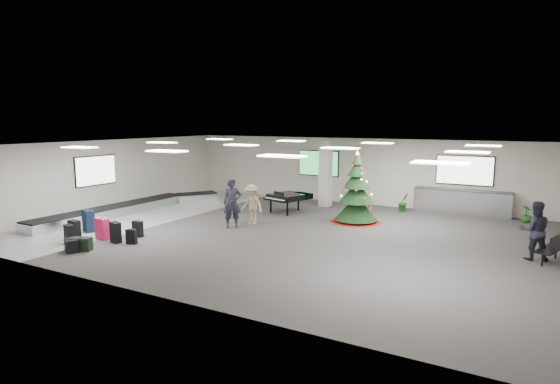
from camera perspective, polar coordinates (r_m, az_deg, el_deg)
The scene contains 21 objects.
ground at distance 17.16m, azimuth 0.94°, elevation -4.96°, with size 18.00×18.00×0.00m, color #322F2E.
room_envelope at distance 17.53m, azimuth 0.91°, elevation 3.07°, with size 18.02×14.02×3.21m.
baggage_carousel at distance 21.83m, azimuth -17.58°, elevation -1.83°, with size 2.28×9.71×0.43m.
service_counter at distance 21.79m, azimuth 21.27°, elevation -1.15°, with size 4.05×0.65×1.08m.
suitcase_0 at distance 17.09m, azimuth -24.31°, elevation -4.71°, with size 0.46×0.35×0.65m.
suitcase_1 at distance 16.68m, azimuth -19.41°, elevation -4.65°, with size 0.50×0.37×0.71m.
pink_suitcase at distance 17.26m, azimuth -20.85°, elevation -4.20°, with size 0.49×0.30×0.76m.
suitcase_3 at distance 17.26m, azimuth -16.96°, elevation -4.31°, with size 0.39×0.23×0.58m.
navy_suitcase at distance 18.57m, azimuth -22.31°, elevation -3.28°, with size 0.60×0.48×0.83m.
suitcase_5 at distance 17.59m, azimuth -23.77°, elevation -4.25°, with size 0.48×0.30×0.69m.
green_duffel at distance 16.07m, azimuth -23.06°, elevation -5.86°, with size 0.70×0.54×0.44m.
suitcase_7 at distance 16.33m, azimuth -17.66°, elevation -5.19°, with size 0.38×0.27×0.51m.
black_duffel at distance 16.09m, azimuth -24.11°, elevation -5.94°, with size 0.69×0.58×0.41m.
christmas_tree at distance 18.95m, azimuth 9.28°, elevation -0.69°, with size 2.04×2.04×2.91m.
grand_piano at distance 20.73m, azimuth 0.98°, elevation -0.59°, with size 1.75×2.03×0.99m.
bench at distance 15.62m, azimuth 30.41°, elevation -5.70°, with size 0.88×1.46×0.88m.
traveler_a at distance 17.81m, azimuth -5.85°, elevation -1.38°, with size 0.69×0.45×1.90m, color black.
traveler_b at distance 18.38m, azimuth -3.43°, elevation -1.53°, with size 1.02×0.59×1.58m, color #9A835F.
traveler_bench at distance 15.58m, azimuth 28.62°, elevation -4.16°, with size 0.85×0.66×1.75m, color black.
potted_plant_left at distance 21.69m, azimuth 14.81°, elevation -1.19°, with size 0.47×0.38×0.86m, color #183A12.
potted_plant_right at distance 21.14m, azimuth 27.85°, elevation -2.39°, with size 0.40×0.40×0.71m, color #183A12.
Camera 1 is at (7.95, -14.65, 4.07)m, focal length 30.00 mm.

